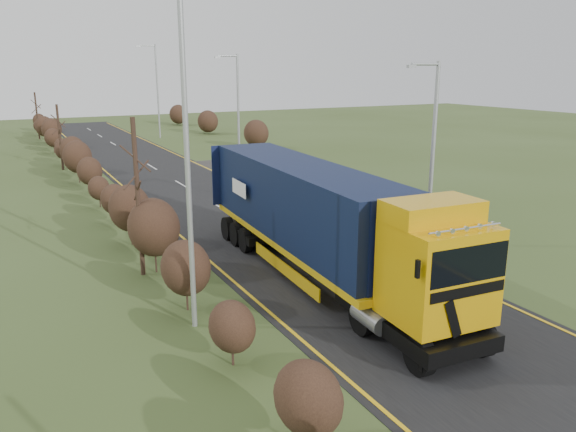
# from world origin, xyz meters

# --- Properties ---
(ground) EXTENTS (160.00, 160.00, 0.00)m
(ground) POSITION_xyz_m (0.00, 0.00, 0.00)
(ground) COLOR #3A4A1F
(ground) RESTS_ON ground
(road) EXTENTS (8.00, 120.00, 0.02)m
(road) POSITION_xyz_m (0.00, 10.00, 0.01)
(road) COLOR black
(road) RESTS_ON ground
(layby) EXTENTS (6.00, 18.00, 0.02)m
(layby) POSITION_xyz_m (6.50, 20.00, 0.01)
(layby) COLOR #2D2B28
(layby) RESTS_ON ground
(lane_markings) EXTENTS (7.52, 116.00, 0.01)m
(lane_markings) POSITION_xyz_m (0.00, 9.69, 0.03)
(lane_markings) COLOR yellow
(lane_markings) RESTS_ON road
(hedgerow) EXTENTS (2.24, 102.04, 6.05)m
(hedgerow) POSITION_xyz_m (-6.00, 7.89, 1.62)
(hedgerow) COLOR black
(hedgerow) RESTS_ON ground
(lorry) EXTENTS (3.33, 15.73, 4.35)m
(lorry) POSITION_xyz_m (-0.80, 0.38, 2.47)
(lorry) COLOR black
(lorry) RESTS_ON ground
(car_red_hatchback) EXTENTS (2.32, 4.34, 1.40)m
(car_red_hatchback) POSITION_xyz_m (5.94, 15.94, 0.70)
(car_red_hatchback) COLOR maroon
(car_red_hatchback) RESTS_ON ground
(car_blue_sedan) EXTENTS (2.61, 4.31, 1.34)m
(car_blue_sedan) POSITION_xyz_m (7.38, 21.73, 0.67)
(car_blue_sedan) COLOR #0A0B38
(car_blue_sedan) RESTS_ON ground
(streetlight_near) EXTENTS (1.72, 0.18, 8.05)m
(streetlight_near) POSITION_xyz_m (5.71, 1.80, 4.41)
(streetlight_near) COLOR #9B9EA0
(streetlight_near) RESTS_ON ground
(streetlight_mid) EXTENTS (1.87, 0.18, 8.76)m
(streetlight_mid) POSITION_xyz_m (5.69, 23.58, 4.82)
(streetlight_mid) COLOR #9B9EA0
(streetlight_mid) RESTS_ON ground
(streetlight_far) EXTENTS (2.17, 0.21, 10.26)m
(streetlight_far) POSITION_xyz_m (5.65, 46.85, 5.70)
(streetlight_far) COLOR #9B9EA0
(streetlight_far) RESTS_ON ground
(left_pole) EXTENTS (0.16, 0.16, 10.25)m
(left_pole) POSITION_xyz_m (-6.17, -1.24, 5.12)
(left_pole) COLOR #9B9EA0
(left_pole) RESTS_ON ground
(speed_sign) EXTENTS (0.72, 0.10, 2.61)m
(speed_sign) POSITION_xyz_m (4.84, 12.08, 1.85)
(speed_sign) COLOR #9B9EA0
(speed_sign) RESTS_ON ground
(warning_board) EXTENTS (0.73, 0.11, 1.92)m
(warning_board) POSITION_xyz_m (5.80, 20.87, 1.17)
(warning_board) COLOR #9B9EA0
(warning_board) RESTS_ON ground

